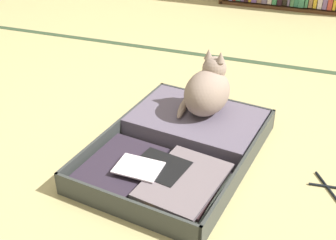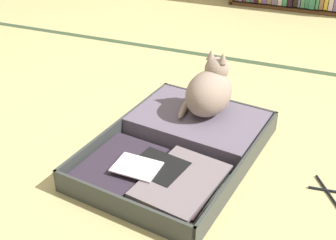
% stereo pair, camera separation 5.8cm
% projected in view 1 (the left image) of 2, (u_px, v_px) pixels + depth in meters
% --- Properties ---
extents(ground_plane, '(10.00, 10.00, 0.00)m').
position_uv_depth(ground_plane, '(188.00, 147.00, 1.95)').
color(ground_plane, tan).
extents(tatami_border, '(4.80, 0.05, 0.00)m').
position_uv_depth(tatami_border, '(236.00, 59.00, 2.76)').
color(tatami_border, '#31452D').
rests_on(tatami_border, ground_plane).
extents(open_suitcase, '(0.71, 0.92, 0.10)m').
position_uv_depth(open_suitcase, '(182.00, 144.00, 1.89)').
color(open_suitcase, '#343837').
rests_on(open_suitcase, ground_plane).
extents(black_cat, '(0.25, 0.29, 0.29)m').
position_uv_depth(black_cat, '(208.00, 90.00, 1.96)').
color(black_cat, gray).
rests_on(black_cat, open_suitcase).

